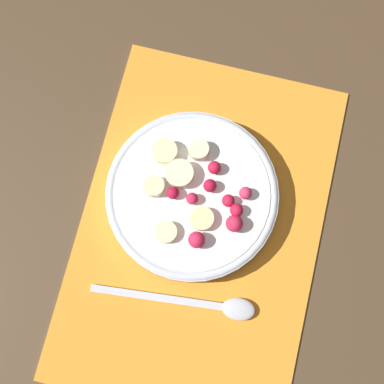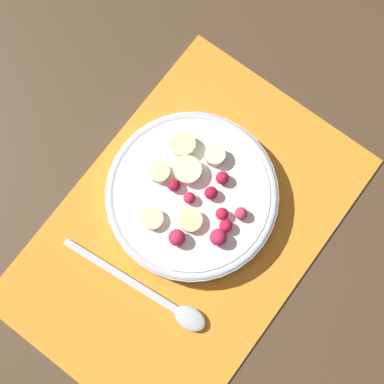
% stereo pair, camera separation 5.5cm
% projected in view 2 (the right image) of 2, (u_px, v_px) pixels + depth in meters
% --- Properties ---
extents(ground_plane, '(3.00, 3.00, 0.00)m').
position_uv_depth(ground_plane, '(187.00, 230.00, 0.68)').
color(ground_plane, '#4C3823').
extents(placemat, '(0.45, 0.30, 0.01)m').
position_uv_depth(placemat, '(187.00, 229.00, 0.68)').
color(placemat, orange).
rests_on(placemat, ground_plane).
extents(fruit_bowl, '(0.21, 0.21, 0.05)m').
position_uv_depth(fruit_bowl, '(192.00, 195.00, 0.67)').
color(fruit_bowl, silver).
rests_on(fruit_bowl, placemat).
extents(spoon, '(0.04, 0.20, 0.01)m').
position_uv_depth(spoon, '(162.00, 301.00, 0.65)').
color(spoon, silver).
rests_on(spoon, placemat).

